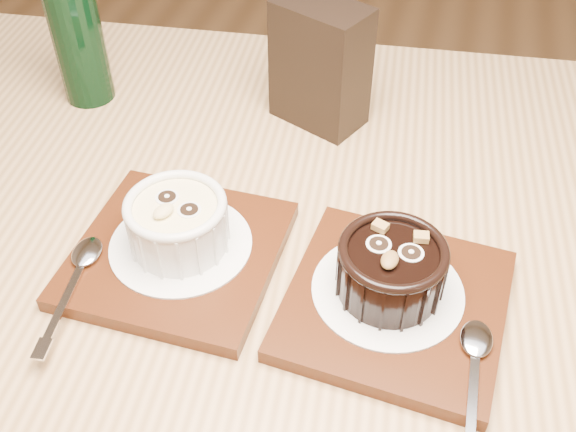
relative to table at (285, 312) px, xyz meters
name	(u,v)px	position (x,y,z in m)	size (l,w,h in m)	color
table	(285,312)	(0.00, 0.00, 0.00)	(1.27, 0.90, 0.75)	#9A7143
tray_left	(177,254)	(-0.09, -0.03, 0.10)	(0.18, 0.18, 0.01)	#461E0B
doily_left	(181,244)	(-0.09, -0.03, 0.11)	(0.13, 0.13, 0.00)	white
ramekin_white	(177,221)	(-0.09, -0.03, 0.14)	(0.09, 0.09, 0.05)	white
spoon_left	(73,281)	(-0.16, -0.10, 0.11)	(0.03, 0.13, 0.01)	silver
tray_right	(395,304)	(0.11, -0.04, 0.10)	(0.18, 0.18, 0.01)	#461E0B
doily_right	(388,290)	(0.10, -0.04, 0.11)	(0.13, 0.13, 0.00)	white
ramekin_dark	(391,267)	(0.10, -0.04, 0.14)	(0.09, 0.09, 0.05)	black
spoon_right	(474,375)	(0.18, -0.11, 0.11)	(0.03, 0.13, 0.01)	silver
condiment_stand	(320,65)	(-0.02, 0.22, 0.16)	(0.10, 0.06, 0.14)	black
green_bottle	(77,33)	(-0.29, 0.19, 0.17)	(0.06, 0.06, 0.22)	black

